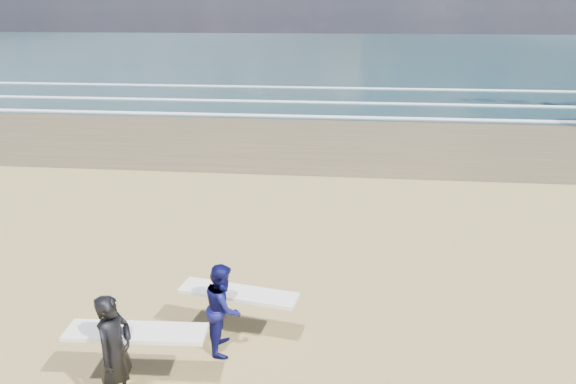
# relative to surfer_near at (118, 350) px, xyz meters

# --- Properties ---
(ocean) EXTENTS (220.00, 100.00, 0.02)m
(ocean) POSITION_rel_surfer_near_xyz_m (19.40, 71.78, -0.97)
(ocean) COLOR #1A3539
(ocean) RESTS_ON ground
(surfer_near) EXTENTS (2.22, 1.06, 1.92)m
(surfer_near) POSITION_rel_surfer_near_xyz_m (0.00, 0.00, 0.00)
(surfer_near) COLOR black
(surfer_near) RESTS_ON ground
(surfer_far) EXTENTS (2.26, 1.24, 1.68)m
(surfer_far) POSITION_rel_surfer_near_xyz_m (1.29, 1.55, -0.13)
(surfer_far) COLOR #0D0E4B
(surfer_far) RESTS_ON ground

